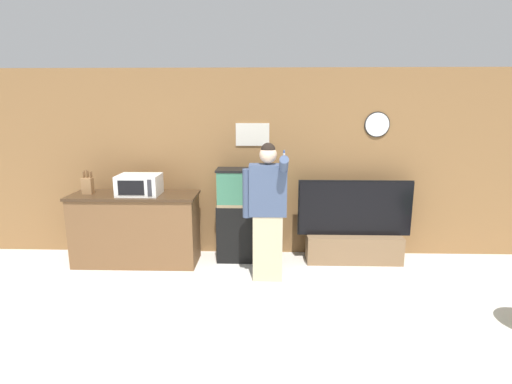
{
  "coord_description": "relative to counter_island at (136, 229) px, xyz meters",
  "views": [
    {
      "loc": [
        0.13,
        -2.79,
        2.12
      ],
      "look_at": [
        -0.01,
        2.07,
        1.05
      ],
      "focal_mm": 28.0,
      "sensor_mm": 36.0,
      "label": 1
    }
  ],
  "objects": [
    {
      "name": "person_standing",
      "position": [
        1.76,
        -0.47,
        0.4
      ],
      "size": [
        0.53,
        0.4,
        1.69
      ],
      "color": "#BCAD89",
      "rests_on": "ground_plane"
    },
    {
      "name": "tv_on_stand",
      "position": [
        2.95,
        0.15,
        -0.15
      ],
      "size": [
        1.54,
        0.4,
        1.13
      ],
      "color": "brown",
      "rests_on": "ground_plane"
    },
    {
      "name": "ground_plane",
      "position": [
        1.63,
        -2.3,
        -0.48
      ],
      "size": [
        18.0,
        18.0,
        0.0
      ],
      "primitive_type": "plane",
      "color": "beige"
    },
    {
      "name": "microwave",
      "position": [
        0.09,
        -0.03,
        0.61
      ],
      "size": [
        0.54,
        0.41,
        0.27
      ],
      "color": "white",
      "rests_on": "counter_island"
    },
    {
      "name": "knife_block",
      "position": [
        -0.61,
        0.01,
        0.59
      ],
      "size": [
        0.13,
        0.1,
        0.32
      ],
      "color": "olive",
      "rests_on": "counter_island"
    },
    {
      "name": "wall_back_paneled",
      "position": [
        1.63,
        0.48,
        0.82
      ],
      "size": [
        10.0,
        0.08,
        2.6
      ],
      "color": "olive",
      "rests_on": "ground_plane"
    },
    {
      "name": "counter_island",
      "position": [
        0.0,
        0.0,
        0.0
      ],
      "size": [
        1.67,
        0.6,
        0.96
      ],
      "color": "brown",
      "rests_on": "ground_plane"
    },
    {
      "name": "aquarium_on_stand",
      "position": [
        1.51,
        0.16,
        0.16
      ],
      "size": [
        0.86,
        0.36,
        1.28
      ],
      "color": "black",
      "rests_on": "ground_plane"
    }
  ]
}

